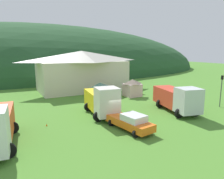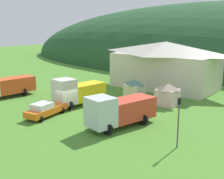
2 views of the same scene
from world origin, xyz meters
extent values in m
plane|color=#4C842D|center=(0.00, 0.00, 0.00)|extent=(200.00, 200.00, 0.00)
ellipsoid|color=#234C28|center=(0.00, 55.30, 0.00)|extent=(130.44, 60.00, 31.90)
cube|color=beige|center=(2.90, 18.62, 2.76)|extent=(15.75, 8.82, 5.53)
pyramid|color=#B7B2A3|center=(2.90, 18.62, 6.49)|extent=(17.01, 9.53, 1.93)
cube|color=beige|center=(2.75, 10.12, 0.96)|extent=(2.31, 2.27, 1.91)
pyramid|color=#4C7A6B|center=(2.75, 10.12, 2.25)|extent=(2.50, 2.45, 0.67)
cube|color=beige|center=(8.29, 9.35, 1.05)|extent=(2.50, 2.41, 2.11)
pyramid|color=#6B5B4C|center=(8.29, 9.35, 2.47)|extent=(2.70, 2.60, 0.74)
cylinder|color=black|center=(-10.85, -3.73, 0.55)|extent=(1.10, 0.30, 1.10)
cylinder|color=black|center=(-10.33, 1.09, 0.55)|extent=(1.10, 0.30, 1.10)
cube|color=silver|center=(-0.92, 0.32, 2.10)|extent=(2.66, 2.55, 3.11)
cube|color=black|center=(-0.94, 0.21, 2.79)|extent=(1.51, 1.96, 0.99)
cube|color=yellow|center=(-0.47, 3.77, 1.59)|extent=(2.98, 4.96, 2.08)
cylinder|color=black|center=(0.11, 0.18, 0.55)|extent=(1.10, 0.30, 1.10)
cylinder|color=black|center=(-1.96, 0.45, 0.55)|extent=(1.10, 0.30, 1.10)
cylinder|color=black|center=(0.65, 4.33, 0.55)|extent=(1.10, 0.30, 1.10)
cylinder|color=black|center=(-1.42, 4.60, 0.55)|extent=(1.10, 0.30, 1.10)
cube|color=silver|center=(7.72, -3.03, 1.98)|extent=(2.96, 2.81, 2.86)
cube|color=black|center=(7.70, -3.14, 2.61)|extent=(1.72, 2.10, 0.91)
cube|color=red|center=(8.57, 0.65, 1.62)|extent=(3.62, 5.67, 2.14)
cylinder|color=black|center=(8.80, -3.28, 0.55)|extent=(1.10, 0.30, 1.10)
cylinder|color=black|center=(6.65, -2.78, 0.55)|extent=(1.10, 0.30, 1.10)
cylinder|color=black|center=(9.82, 1.17, 0.55)|extent=(1.10, 0.30, 1.10)
cylinder|color=black|center=(7.67, 1.67, 0.55)|extent=(1.10, 0.30, 1.10)
cube|color=orange|center=(-0.23, -3.08, 0.69)|extent=(2.67, 5.55, 0.70)
cube|color=silver|center=(-0.13, -3.71, 1.35)|extent=(2.03, 2.37, 0.62)
cylinder|color=black|center=(0.85, -4.74, 0.34)|extent=(0.68, 0.24, 0.68)
cylinder|color=black|center=(-0.76, -4.99, 0.34)|extent=(0.68, 0.24, 0.68)
cylinder|color=black|center=(0.29, -1.16, 0.34)|extent=(0.68, 0.24, 0.68)
cylinder|color=black|center=(-1.32, -1.42, 0.34)|extent=(0.68, 0.24, 0.68)
cylinder|color=#4C4C51|center=(15.12, -1.87, 1.88)|extent=(0.12, 0.12, 3.75)
cube|color=black|center=(15.12, -1.87, 4.03)|extent=(0.20, 0.24, 0.55)
sphere|color=green|center=(15.12, -1.74, 4.03)|extent=(0.14, 0.14, 0.14)
cone|color=orange|center=(0.52, 0.04, 0.00)|extent=(0.36, 0.36, 0.59)
cone|color=orange|center=(-7.17, 1.65, 0.00)|extent=(0.36, 0.36, 0.49)
camera|label=1|loc=(-10.85, -19.55, 7.66)|focal=33.83mm
camera|label=2|loc=(24.84, -22.98, 10.07)|focal=46.46mm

